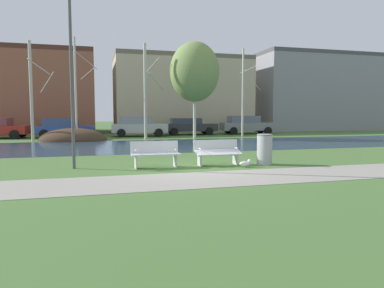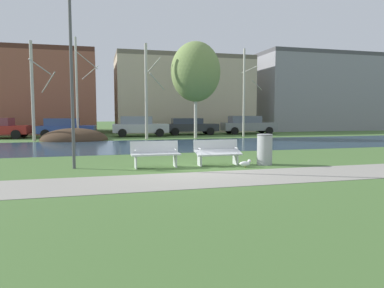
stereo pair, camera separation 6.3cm
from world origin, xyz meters
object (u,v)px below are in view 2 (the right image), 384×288
at_px(seagull, 245,163).
at_px(parked_suv_fifth_grey, 248,125).
at_px(bench_right, 218,152).
at_px(bench_left, 155,153).
at_px(trash_bin, 265,149).
at_px(parked_wagon_fourth_dark, 190,126).
at_px(parked_hatch_third_silver, 140,126).
at_px(streetlamp, 71,44).
at_px(parked_sedan_second_blue, 66,127).

height_order(seagull, parked_suv_fifth_grey, parked_suv_fifth_grey).
distance_m(bench_right, parked_suv_fifth_grey, 19.03).
distance_m(bench_left, trash_bin, 3.80).
bearing_deg(parked_suv_fifth_grey, parked_wagon_fourth_dark, 177.74).
relative_size(bench_right, trash_bin, 1.50).
xyz_separation_m(seagull, parked_hatch_third_silver, (-1.55, 16.92, 0.68)).
bearing_deg(streetlamp, bench_left, -10.58).
xyz_separation_m(bench_left, streetlamp, (-2.59, 0.48, 3.51)).
bearing_deg(bench_right, seagull, -45.39).
distance_m(bench_left, seagull, 3.00).
bearing_deg(bench_right, parked_wagon_fourth_dark, 78.45).
distance_m(seagull, parked_suv_fifth_grey, 19.39).
xyz_separation_m(bench_right, parked_wagon_fourth_dark, (3.51, 17.16, 0.27)).
xyz_separation_m(bench_left, parked_suv_fifth_grey, (10.81, 16.95, 0.35)).
bearing_deg(seagull, bench_left, 165.74).
bearing_deg(parked_hatch_third_silver, parked_suv_fifth_grey, 4.63).
height_order(bench_left, bench_right, same).
distance_m(parked_hatch_third_silver, parked_wagon_fourth_dark, 4.44).
xyz_separation_m(parked_hatch_third_silver, parked_wagon_fourth_dark, (4.33, 0.97, -0.07)).
xyz_separation_m(parked_sedan_second_blue, parked_wagon_fourth_dark, (9.81, 0.79, -0.01)).
distance_m(streetlamp, parked_hatch_third_silver, 16.49).
bearing_deg(streetlamp, trash_bin, -7.21).
relative_size(bench_left, parked_hatch_third_silver, 0.36).
bearing_deg(parked_wagon_fourth_dark, bench_left, -108.29).
height_order(streetlamp, parked_sedan_second_blue, streetlamp).
relative_size(seagull, streetlamp, 0.07).
height_order(bench_right, parked_suv_fifth_grey, parked_suv_fifth_grey).
relative_size(bench_right, seagull, 3.53).
relative_size(seagull, parked_suv_fifth_grey, 0.10).
bearing_deg(seagull, parked_wagon_fourth_dark, 81.16).
relative_size(bench_left, parked_wagon_fourth_dark, 0.35).
xyz_separation_m(bench_left, parked_wagon_fourth_dark, (5.67, 17.16, 0.27)).
height_order(bench_left, seagull, bench_left).
height_order(parked_sedan_second_blue, parked_hatch_third_silver, parked_hatch_third_silver).
bearing_deg(parked_hatch_third_silver, bench_left, -94.73).
xyz_separation_m(bench_right, parked_hatch_third_silver, (-0.83, 16.18, 0.34)).
height_order(parked_sedan_second_blue, parked_suv_fifth_grey, parked_suv_fifth_grey).
bearing_deg(seagull, trash_bin, 24.54).
xyz_separation_m(trash_bin, parked_sedan_second_blue, (-7.93, 16.69, 0.20)).
height_order(bench_left, streetlamp, streetlamp).
bearing_deg(trash_bin, streetlamp, 172.79).
bearing_deg(streetlamp, bench_right, -5.81).
distance_m(seagull, parked_hatch_third_silver, 17.00).
relative_size(parked_hatch_third_silver, parked_suv_fifth_grey, 0.92).
height_order(parked_hatch_third_silver, parked_wagon_fourth_dark, parked_hatch_third_silver).
xyz_separation_m(parked_hatch_third_silver, parked_suv_fifth_grey, (9.48, 0.77, 0.00)).
bearing_deg(parked_sedan_second_blue, parked_wagon_fourth_dark, 4.60).
bearing_deg(parked_wagon_fourth_dark, seagull, -98.84).
bearing_deg(trash_bin, bench_right, 168.75).
relative_size(bench_left, parked_sedan_second_blue, 0.38).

